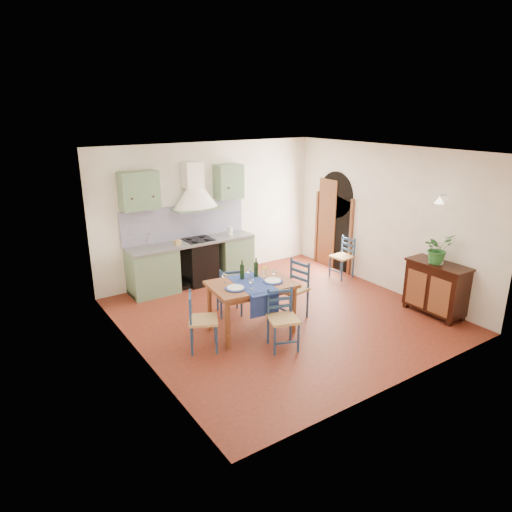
# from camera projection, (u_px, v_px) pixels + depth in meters

# --- Properties ---
(floor) EXTENTS (5.00, 5.00, 0.00)m
(floor) POSITION_uv_depth(u_px,v_px,m) (281.00, 316.00, 7.93)
(floor) COLOR #4E1D10
(floor) RESTS_ON ground
(back_wall) EXTENTS (5.00, 0.96, 2.80)m
(back_wall) POSITION_uv_depth(u_px,v_px,m) (195.00, 233.00, 9.16)
(back_wall) COLOR white
(back_wall) RESTS_ON ground
(right_wall) EXTENTS (0.26, 5.00, 2.80)m
(right_wall) POSITION_uv_depth(u_px,v_px,m) (375.00, 219.00, 9.05)
(right_wall) COLOR white
(right_wall) RESTS_ON ground
(left_wall) EXTENTS (0.04, 5.00, 2.80)m
(left_wall) POSITION_uv_depth(u_px,v_px,m) (135.00, 266.00, 6.17)
(left_wall) COLOR white
(left_wall) RESTS_ON ground
(ceiling) EXTENTS (5.00, 5.00, 0.01)m
(ceiling) POSITION_uv_depth(u_px,v_px,m) (284.00, 151.00, 7.05)
(ceiling) COLOR white
(ceiling) RESTS_ON back_wall
(dining_table) EXTENTS (1.39, 1.07, 1.14)m
(dining_table) POSITION_uv_depth(u_px,v_px,m) (252.00, 289.00, 7.17)
(dining_table) COLOR brown
(dining_table) RESTS_ON ground
(chair_near) EXTENTS (0.54, 0.54, 0.90)m
(chair_near) POSITION_uv_depth(u_px,v_px,m) (283.00, 319.00, 6.75)
(chair_near) COLOR navy
(chair_near) RESTS_ON ground
(chair_far) EXTENTS (0.52, 0.52, 0.88)m
(chair_far) POSITION_uv_depth(u_px,v_px,m) (229.00, 290.00, 7.84)
(chair_far) COLOR navy
(chair_far) RESTS_ON ground
(chair_left) EXTENTS (0.56, 0.56, 0.89)m
(chair_left) POSITION_uv_depth(u_px,v_px,m) (201.00, 321.00, 6.70)
(chair_left) COLOR navy
(chair_left) RESTS_ON ground
(chair_right) EXTENTS (0.53, 0.53, 0.98)m
(chair_right) POSITION_uv_depth(u_px,v_px,m) (293.00, 289.00, 7.75)
(chair_right) COLOR navy
(chair_right) RESTS_ON ground
(chair_spare) EXTENTS (0.42, 0.42, 0.86)m
(chair_spare) POSITION_uv_depth(u_px,v_px,m) (343.00, 257.00, 9.61)
(chair_spare) COLOR navy
(chair_spare) RESTS_ON ground
(sideboard) EXTENTS (0.50, 1.05, 0.94)m
(sideboard) POSITION_uv_depth(u_px,v_px,m) (436.00, 287.00, 7.85)
(sideboard) COLOR black
(sideboard) RESTS_ON ground
(potted_plant) EXTENTS (0.51, 0.46, 0.51)m
(potted_plant) POSITION_uv_depth(u_px,v_px,m) (438.00, 249.00, 7.65)
(potted_plant) COLOR #246328
(potted_plant) RESTS_ON sideboard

